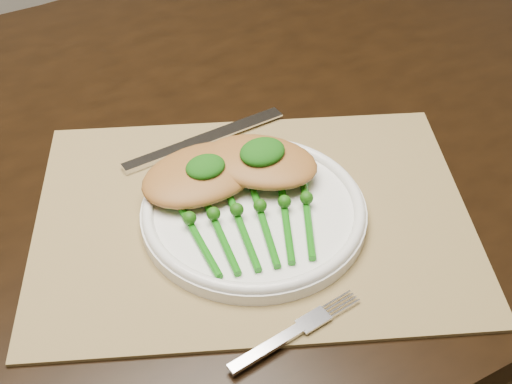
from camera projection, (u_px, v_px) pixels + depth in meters
dining_table at (154, 342)px, 1.13m from camera, size 1.67×1.03×0.75m
placemat at (253, 217)px, 0.80m from camera, size 0.60×0.55×0.00m
dinner_plate at (254, 211)px, 0.79m from camera, size 0.25×0.25×0.02m
knife at (189, 145)px, 0.89m from camera, size 0.22×0.03×0.01m
fork at (303, 326)px, 0.68m from camera, size 0.15×0.02×0.00m
chicken_fillet_left at (202, 174)px, 0.81m from camera, size 0.15×0.10×0.03m
chicken_fillet_right at (260, 161)px, 0.82m from camera, size 0.16×0.16×0.03m
pesto_dollop_left at (205, 167)px, 0.80m from camera, size 0.05×0.04×0.02m
pesto_dollop_right at (262, 152)px, 0.81m from camera, size 0.05×0.05×0.02m
broccolini_bundle at (253, 225)px, 0.76m from camera, size 0.19×0.20×0.04m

